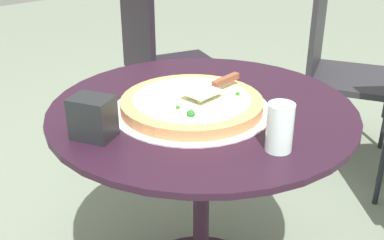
{
  "coord_description": "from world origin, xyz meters",
  "views": [
    {
      "loc": [
        -0.85,
        -0.96,
        1.27
      ],
      "look_at": [
        -0.04,
        -0.0,
        0.66
      ],
      "focal_mm": 44.81,
      "sensor_mm": 36.0,
      "label": 1
    }
  ],
  "objects_px": {
    "drinking_cup": "(280,127)",
    "napkin_dispenser": "(93,118)",
    "patio_chair_near": "(162,58)",
    "patio_table": "(202,160)",
    "pizza_on_tray": "(192,104)",
    "patio_chair_far": "(340,65)",
    "pizza_server": "(215,86)"
  },
  "relations": [
    {
      "from": "drinking_cup",
      "to": "napkin_dispenser",
      "type": "distance_m",
      "value": 0.47
    },
    {
      "from": "drinking_cup",
      "to": "napkin_dispenser",
      "type": "height_order",
      "value": "drinking_cup"
    },
    {
      "from": "pizza_server",
      "to": "drinking_cup",
      "type": "distance_m",
      "value": 0.31
    },
    {
      "from": "patio_chair_far",
      "to": "patio_chair_near",
      "type": "bearing_deg",
      "value": 136.93
    },
    {
      "from": "patio_table",
      "to": "patio_chair_far",
      "type": "height_order",
      "value": "patio_chair_far"
    },
    {
      "from": "patio_table",
      "to": "pizza_on_tray",
      "type": "xyz_separation_m",
      "value": [
        -0.04,
        -0.0,
        0.2
      ]
    },
    {
      "from": "pizza_server",
      "to": "patio_chair_far",
      "type": "relative_size",
      "value": 0.25
    },
    {
      "from": "pizza_on_tray",
      "to": "pizza_server",
      "type": "xyz_separation_m",
      "value": [
        0.08,
        -0.01,
        0.04
      ]
    },
    {
      "from": "napkin_dispenser",
      "to": "drinking_cup",
      "type": "bearing_deg",
      "value": 12.88
    },
    {
      "from": "drinking_cup",
      "to": "patio_chair_near",
      "type": "bearing_deg",
      "value": 66.02
    },
    {
      "from": "patio_table",
      "to": "napkin_dispenser",
      "type": "height_order",
      "value": "napkin_dispenser"
    },
    {
      "from": "pizza_server",
      "to": "napkin_dispenser",
      "type": "relative_size",
      "value": 1.96
    },
    {
      "from": "pizza_on_tray",
      "to": "patio_table",
      "type": "bearing_deg",
      "value": 1.65
    },
    {
      "from": "pizza_server",
      "to": "patio_chair_near",
      "type": "relative_size",
      "value": 0.24
    },
    {
      "from": "pizza_on_tray",
      "to": "pizza_server",
      "type": "height_order",
      "value": "pizza_server"
    },
    {
      "from": "pizza_server",
      "to": "patio_chair_far",
      "type": "distance_m",
      "value": 1.15
    },
    {
      "from": "pizza_on_tray",
      "to": "patio_chair_near",
      "type": "distance_m",
      "value": 1.03
    },
    {
      "from": "drinking_cup",
      "to": "patio_chair_far",
      "type": "distance_m",
      "value": 1.32
    },
    {
      "from": "napkin_dispenser",
      "to": "pizza_server",
      "type": "bearing_deg",
      "value": 54.08
    },
    {
      "from": "pizza_on_tray",
      "to": "napkin_dispenser",
      "type": "height_order",
      "value": "napkin_dispenser"
    },
    {
      "from": "drinking_cup",
      "to": "patio_chair_far",
      "type": "relative_size",
      "value": 0.14
    },
    {
      "from": "pizza_server",
      "to": "patio_chair_near",
      "type": "xyz_separation_m",
      "value": [
        0.46,
        0.87,
        -0.23
      ]
    },
    {
      "from": "patio_table",
      "to": "pizza_server",
      "type": "xyz_separation_m",
      "value": [
        0.04,
        -0.01,
        0.24
      ]
    },
    {
      "from": "patio_table",
      "to": "pizza_server",
      "type": "bearing_deg",
      "value": -20.56
    },
    {
      "from": "napkin_dispenser",
      "to": "patio_chair_far",
      "type": "relative_size",
      "value": 0.13
    },
    {
      "from": "drinking_cup",
      "to": "patio_chair_near",
      "type": "relative_size",
      "value": 0.14
    },
    {
      "from": "patio_table",
      "to": "patio_chair_near",
      "type": "bearing_deg",
      "value": 60.17
    },
    {
      "from": "pizza_on_tray",
      "to": "patio_chair_far",
      "type": "bearing_deg",
      "value": 13.1
    },
    {
      "from": "napkin_dispenser",
      "to": "pizza_on_tray",
      "type": "bearing_deg",
      "value": 54.63
    },
    {
      "from": "patio_table",
      "to": "pizza_on_tray",
      "type": "relative_size",
      "value": 1.96
    },
    {
      "from": "patio_table",
      "to": "patio_chair_near",
      "type": "distance_m",
      "value": 0.99
    },
    {
      "from": "pizza_server",
      "to": "patio_chair_near",
      "type": "height_order",
      "value": "patio_chair_near"
    }
  ]
}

